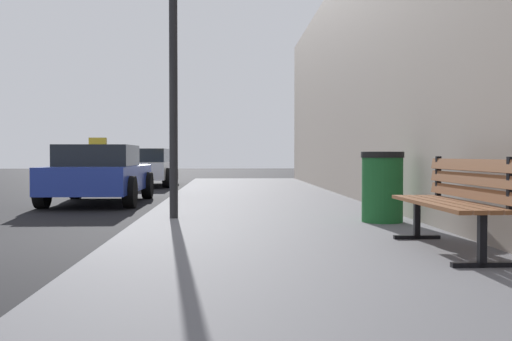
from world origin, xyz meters
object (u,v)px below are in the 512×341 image
(trash_bin, at_px, (382,187))
(street_lamp, at_px, (173,29))
(car_white, at_px, (145,167))
(car_blue, at_px, (100,174))
(bench, at_px, (455,196))

(trash_bin, distance_m, street_lamp, 3.68)
(trash_bin, distance_m, car_white, 13.48)
(trash_bin, xyz_separation_m, car_blue, (-4.89, 5.18, 0.02))
(bench, height_order, car_blue, car_blue)
(bench, relative_size, trash_bin, 1.95)
(trash_bin, relative_size, car_white, 0.21)
(street_lamp, height_order, car_blue, street_lamp)
(bench, xyz_separation_m, car_blue, (-4.93, 7.60, -0.02))
(street_lamp, bearing_deg, trash_bin, -12.48)
(car_blue, bearing_deg, trash_bin, -46.66)
(trash_bin, bearing_deg, bench, -88.92)
(trash_bin, bearing_deg, car_white, 111.41)
(car_white, bearing_deg, street_lamp, -80.18)
(car_blue, xyz_separation_m, car_white, (-0.03, 7.37, 0.00))
(trash_bin, bearing_deg, car_blue, 133.34)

